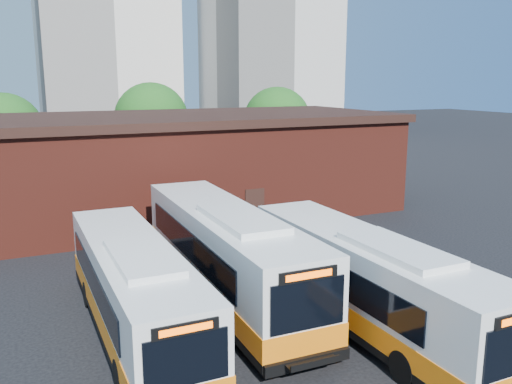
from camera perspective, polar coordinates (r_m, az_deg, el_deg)
name	(u,v)px	position (r m, az deg, el deg)	size (l,w,h in m)	color
ground	(346,342)	(19.03, 9.42, -15.30)	(220.00, 220.00, 0.00)	black
bus_west	(134,293)	(19.08, -12.67, -10.35)	(2.61, 12.31, 3.35)	white
bus_midwest	(226,256)	(21.76, -3.16, -6.74)	(3.04, 13.86, 3.76)	white
bus_mideast	(367,286)	(19.50, 11.58, -9.64)	(2.79, 12.75, 3.46)	white
transit_worker	(493,343)	(18.34, 23.68, -14.37)	(0.61, 0.40, 1.68)	black
depot_building	(175,163)	(35.69, -8.57, 3.03)	(28.60, 12.60, 6.40)	#5E2016
tree_west	(4,132)	(46.11, -25.01, 5.76)	(6.00, 6.00, 7.65)	#382314
tree_mid	(151,120)	(49.47, -10.95, 7.48)	(6.56, 6.56, 8.36)	#382314
tree_east	(277,121)	(50.48, 2.22, 7.49)	(6.24, 6.24, 7.96)	#382314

